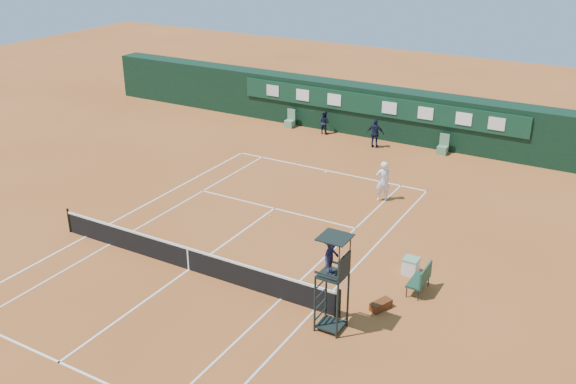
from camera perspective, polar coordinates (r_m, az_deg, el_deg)
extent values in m
plane|color=#A75927|center=(25.15, -8.79, -6.83)|extent=(90.00, 90.00, 0.00)
cube|color=white|center=(34.20, 3.53, 1.91)|extent=(11.05, 0.08, 0.01)
cube|color=silver|center=(22.56, 2.43, -10.42)|extent=(0.08, 23.85, 0.01)
cube|color=white|center=(28.56, -17.51, -3.80)|extent=(0.08, 23.85, 0.01)
cube|color=silver|center=(23.11, -0.63, -9.48)|extent=(0.08, 23.85, 0.01)
cube|color=silver|center=(27.65, -15.54, -4.49)|extent=(0.08, 23.85, 0.01)
cube|color=white|center=(29.78, -1.21, -1.47)|extent=(8.31, 0.08, 0.01)
cube|color=white|center=(21.45, -19.68, -14.05)|extent=(8.31, 0.08, 0.01)
cube|color=white|center=(25.15, -8.79, -6.82)|extent=(0.08, 12.88, 0.01)
cube|color=white|center=(34.08, 3.41, 1.83)|extent=(0.08, 0.30, 0.01)
cube|color=black|center=(24.93, -8.86, -5.94)|extent=(12.60, 0.04, 0.90)
cube|color=white|center=(24.70, -8.93, -4.97)|extent=(12.80, 0.06, 0.08)
cube|color=white|center=(24.92, -8.86, -5.92)|extent=(0.06, 0.05, 0.92)
cylinder|color=black|center=(21.93, 4.60, -9.88)|extent=(0.10, 0.10, 1.10)
cylinder|color=black|center=(28.96, -18.89, -2.40)|extent=(0.10, 0.10, 1.10)
cube|color=black|center=(39.67, 8.06, 7.08)|extent=(40.00, 1.50, 3.00)
cube|color=#0E3522|center=(38.78, 7.65, 7.64)|extent=(18.00, 0.10, 1.20)
cube|color=silver|center=(41.76, -1.37, 9.00)|extent=(0.90, 0.04, 0.70)
cube|color=white|center=(40.70, 1.31, 8.61)|extent=(0.90, 0.04, 0.70)
cube|color=white|center=(39.73, 4.13, 8.18)|extent=(0.90, 0.04, 0.70)
cube|color=white|center=(38.37, 9.00, 7.39)|extent=(0.90, 0.04, 0.70)
cube|color=white|center=(37.68, 12.13, 6.85)|extent=(0.90, 0.04, 0.70)
cube|color=white|center=(37.11, 15.35, 6.28)|extent=(0.90, 0.04, 0.70)
cube|color=silver|center=(36.74, 18.05, 5.78)|extent=(0.90, 0.04, 0.70)
cube|color=#5B8B68|center=(41.20, 0.15, 6.09)|extent=(0.55, 0.50, 0.46)
cube|color=#588761|center=(41.21, 0.30, 6.93)|extent=(0.55, 0.06, 0.70)
cube|color=#527E5A|center=(37.52, 13.56, 3.63)|extent=(0.55, 0.50, 0.46)
cube|color=#538060|center=(37.53, 13.74, 4.55)|extent=(0.55, 0.06, 0.70)
cylinder|color=black|center=(21.00, 2.40, -10.01)|extent=(0.07, 0.07, 2.00)
cylinder|color=black|center=(21.60, 3.40, -8.99)|extent=(0.07, 0.07, 2.00)
cylinder|color=black|center=(20.71, 4.39, -10.60)|extent=(0.07, 0.07, 2.00)
cylinder|color=black|center=(21.32, 5.34, -9.54)|extent=(0.07, 0.07, 2.00)
cube|color=black|center=(20.60, 3.96, -7.36)|extent=(0.85, 0.85, 0.08)
cube|color=black|center=(20.25, 5.02, -6.65)|extent=(0.06, 0.85, 0.80)
cube|color=black|center=(20.17, 3.45, -7.39)|extent=(0.85, 0.05, 0.06)
cube|color=black|center=(20.83, 4.49, -6.35)|extent=(0.85, 0.05, 0.06)
cylinder|color=black|center=(19.71, 4.56, -6.03)|extent=(0.04, 0.04, 1.00)
cylinder|color=black|center=(20.35, 5.54, -5.05)|extent=(0.04, 0.04, 1.00)
cube|color=black|center=(19.92, 4.20, -4.04)|extent=(0.95, 0.95, 0.04)
cube|color=black|center=(21.63, 3.82, -11.66)|extent=(0.80, 0.80, 0.05)
cube|color=black|center=(21.63, 2.87, -10.82)|extent=(0.04, 0.80, 0.04)
cube|color=black|center=(21.41, 2.89, -9.94)|extent=(0.04, 0.80, 0.04)
cube|color=black|center=(21.19, 2.92, -9.04)|extent=(0.04, 0.80, 0.04)
cube|color=black|center=(20.98, 2.94, -8.12)|extent=(0.04, 0.80, 0.04)
imported|color=#1C1A34|center=(20.28, 3.89, -5.69)|extent=(0.47, 0.82, 1.28)
cube|color=#163927|center=(23.75, 11.50, -7.75)|extent=(0.55, 1.20, 0.08)
cube|color=#1B442E|center=(23.52, 12.14, -7.17)|extent=(0.06, 1.20, 0.60)
cylinder|color=black|center=(23.49, 10.49, -8.76)|extent=(0.04, 0.04, 0.41)
cylinder|color=black|center=(23.38, 11.51, -9.02)|extent=(0.04, 0.04, 0.41)
cylinder|color=black|center=(24.39, 11.39, -7.53)|extent=(0.04, 0.04, 0.41)
cylinder|color=black|center=(24.28, 12.37, -7.77)|extent=(0.04, 0.04, 0.41)
cube|color=black|center=(22.74, 8.26, -9.93)|extent=(0.63, 0.88, 0.30)
cube|color=silver|center=(24.91, 10.86, -6.52)|extent=(0.55, 0.55, 0.60)
cube|color=#64996D|center=(24.75, 10.91, -5.87)|extent=(0.57, 0.57, 0.05)
sphere|color=#BCD631|center=(28.97, -1.56, -2.15)|extent=(0.07, 0.07, 0.07)
imported|color=white|center=(30.60, 8.43, 0.97)|extent=(0.85, 0.82, 1.96)
imported|color=black|center=(39.90, 3.24, 6.21)|extent=(0.78, 0.66, 1.44)
imported|color=black|center=(37.67, 7.77, 5.18)|extent=(1.07, 0.60, 1.72)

